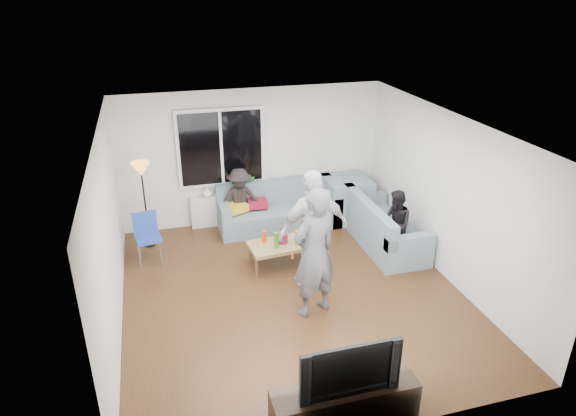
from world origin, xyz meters
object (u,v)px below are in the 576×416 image
object	(u,v)px
coffee_table	(283,254)
floor_lamp	(145,205)
sofa_back_section	(279,206)
player_right	(314,230)
television	(347,364)
spectator_right	(396,224)
player_left	(314,253)
side_chair	(149,239)
sofa_right_section	(385,223)
spectator_back	(240,200)
tv_console	(345,403)

from	to	relation	value
coffee_table	floor_lamp	xyz separation A→B (m)	(-2.13, 1.31, 0.58)
sofa_back_section	player_right	xyz separation A→B (m)	(-0.02, -2.13, 0.53)
sofa_back_section	television	bearing A→B (deg)	-96.22
spectator_right	player_left	bearing A→B (deg)	-56.20
side_chair	sofa_right_section	bearing A→B (deg)	-16.09
sofa_right_section	side_chair	world-z (taller)	side_chair
player_left	spectator_back	xyz separation A→B (m)	(-0.51, 2.84, -0.34)
spectator_right	tv_console	bearing A→B (deg)	-33.24
side_chair	tv_console	bearing A→B (deg)	-73.90
player_left	tv_console	size ratio (longest dim) A/B	1.20
sofa_right_section	side_chair	size ratio (longest dim) A/B	2.33
sofa_right_section	television	bearing A→B (deg)	148.82
coffee_table	television	bearing A→B (deg)	-93.62
player_left	sofa_right_section	bearing A→B (deg)	-159.15
floor_lamp	tv_console	distance (m)	5.08
coffee_table	tv_console	world-z (taller)	tv_console
sofa_back_section	spectator_back	distance (m)	0.77
side_chair	floor_lamp	size ratio (longest dim) A/B	0.55
player_right	floor_lamp	bearing A→B (deg)	-46.85
spectator_back	spectator_right	bearing A→B (deg)	-32.93
sofa_right_section	side_chair	distance (m)	4.10
floor_lamp	television	bearing A→B (deg)	-67.69
side_chair	television	bearing A→B (deg)	-73.90
player_right	tv_console	world-z (taller)	player_right
side_chair	player_right	size ratio (longest dim) A/B	0.45
sofa_right_section	spectator_back	bearing A→B (deg)	62.40
coffee_table	tv_console	bearing A→B (deg)	-93.62
coffee_table	player_right	distance (m)	1.08
side_chair	spectator_right	bearing A→B (deg)	-21.44
sofa_back_section	sofa_right_section	xyz separation A→B (m)	(1.63, -1.21, 0.00)
sofa_back_section	sofa_right_section	size ratio (longest dim) A/B	1.15
sofa_back_section	tv_console	distance (m)	4.80
floor_lamp	player_right	world-z (taller)	player_right
spectator_right	tv_console	size ratio (longest dim) A/B	0.74
side_chair	spectator_back	distance (m)	1.86
coffee_table	spectator_back	xyz separation A→B (m)	(-0.43, 1.44, 0.42)
spectator_right	coffee_table	bearing A→B (deg)	-94.61
sofa_right_section	spectator_right	size ratio (longest dim) A/B	1.69
tv_console	floor_lamp	bearing A→B (deg)	112.31
sofa_right_section	coffee_table	world-z (taller)	sofa_right_section
coffee_table	television	world-z (taller)	television
sofa_back_section	spectator_back	size ratio (longest dim) A/B	1.85
floor_lamp	television	size ratio (longest dim) A/B	1.43
floor_lamp	spectator_back	distance (m)	1.71
side_chair	floor_lamp	bearing A→B (deg)	80.75
coffee_table	spectator_back	bearing A→B (deg)	106.76
floor_lamp	television	world-z (taller)	floor_lamp
player_left	spectator_back	world-z (taller)	player_left
player_left	coffee_table	bearing A→B (deg)	-106.55
sofa_back_section	spectator_right	xyz separation A→B (m)	(1.63, -1.60, 0.17)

